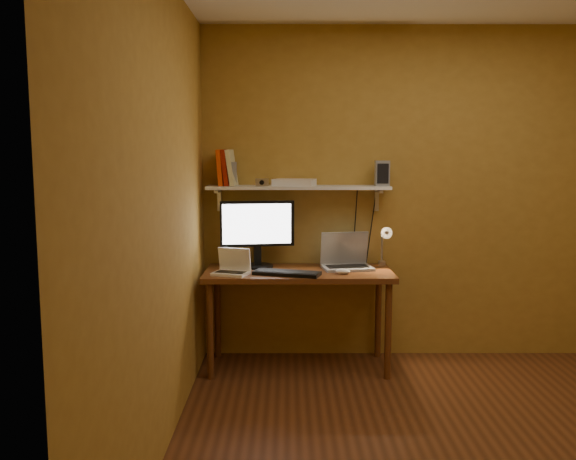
{
  "coord_description": "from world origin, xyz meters",
  "views": [
    {
      "loc": [
        -1.03,
        -3.2,
        1.64
      ],
      "look_at": [
        -1.03,
        1.18,
        1.07
      ],
      "focal_mm": 38.0,
      "sensor_mm": 36.0,
      "label": 1
    }
  ],
  "objects_px": {
    "speaker_right": "(382,173)",
    "shelf_camera": "(262,182)",
    "keyboard": "(287,273)",
    "router": "(294,182)",
    "desk": "(299,282)",
    "wall_shelf": "(298,188)",
    "laptop": "(346,259)",
    "mouse": "(343,271)",
    "netbook": "(232,267)",
    "speaker_left": "(228,174)",
    "desk_lamp": "(385,241)",
    "monitor": "(257,230)"
  },
  "relations": [
    {
      "from": "wall_shelf",
      "to": "speaker_right",
      "type": "xyz_separation_m",
      "value": [
        0.64,
        -0.01,
        0.11
      ]
    },
    {
      "from": "shelf_camera",
      "to": "speaker_left",
      "type": "bearing_deg",
      "value": 164.24
    },
    {
      "from": "speaker_left",
      "to": "router",
      "type": "height_order",
      "value": "speaker_left"
    },
    {
      "from": "speaker_right",
      "to": "router",
      "type": "height_order",
      "value": "speaker_right"
    },
    {
      "from": "laptop",
      "to": "speaker_right",
      "type": "relative_size",
      "value": 2.1
    },
    {
      "from": "netbook",
      "to": "mouse",
      "type": "bearing_deg",
      "value": 18.86
    },
    {
      "from": "router",
      "to": "keyboard",
      "type": "bearing_deg",
      "value": -98.95
    },
    {
      "from": "laptop",
      "to": "mouse",
      "type": "bearing_deg",
      "value": -109.57
    },
    {
      "from": "desk",
      "to": "desk_lamp",
      "type": "relative_size",
      "value": 3.73
    },
    {
      "from": "monitor",
      "to": "router",
      "type": "xyz_separation_m",
      "value": [
        0.28,
        0.07,
        0.36
      ]
    },
    {
      "from": "router",
      "to": "shelf_camera",
      "type": "bearing_deg",
      "value": -160.3
    },
    {
      "from": "wall_shelf",
      "to": "desk_lamp",
      "type": "height_order",
      "value": "wall_shelf"
    },
    {
      "from": "wall_shelf",
      "to": "shelf_camera",
      "type": "relative_size",
      "value": 14.21
    },
    {
      "from": "mouse",
      "to": "desk_lamp",
      "type": "relative_size",
      "value": 0.29
    },
    {
      "from": "laptop",
      "to": "desk_lamp",
      "type": "relative_size",
      "value": 1.08
    },
    {
      "from": "netbook",
      "to": "speaker_right",
      "type": "height_order",
      "value": "speaker_right"
    },
    {
      "from": "mouse",
      "to": "shelf_camera",
      "type": "relative_size",
      "value": 1.09
    },
    {
      "from": "desk_lamp",
      "to": "speaker_right",
      "type": "relative_size",
      "value": 1.96
    },
    {
      "from": "keyboard",
      "to": "router",
      "type": "distance_m",
      "value": 0.74
    },
    {
      "from": "speaker_right",
      "to": "shelf_camera",
      "type": "distance_m",
      "value": 0.92
    },
    {
      "from": "monitor",
      "to": "netbook",
      "type": "relative_size",
      "value": 1.94
    },
    {
      "from": "laptop",
      "to": "shelf_camera",
      "type": "xyz_separation_m",
      "value": [
        -0.64,
        0.01,
        0.58
      ]
    },
    {
      "from": "mouse",
      "to": "shelf_camera",
      "type": "xyz_separation_m",
      "value": [
        -0.6,
        0.24,
        0.63
      ]
    },
    {
      "from": "router",
      "to": "speaker_left",
      "type": "bearing_deg",
      "value": -178.37
    },
    {
      "from": "laptop",
      "to": "router",
      "type": "height_order",
      "value": "router"
    },
    {
      "from": "wall_shelf",
      "to": "desk_lamp",
      "type": "distance_m",
      "value": 0.77
    },
    {
      "from": "mouse",
      "to": "router",
      "type": "height_order",
      "value": "router"
    },
    {
      "from": "mouse",
      "to": "monitor",
      "type": "bearing_deg",
      "value": 172.77
    },
    {
      "from": "desk",
      "to": "shelf_camera",
      "type": "relative_size",
      "value": 14.21
    },
    {
      "from": "keyboard",
      "to": "speaker_left",
      "type": "relative_size",
      "value": 2.67
    },
    {
      "from": "laptop",
      "to": "speaker_left",
      "type": "bearing_deg",
      "value": 165.83
    },
    {
      "from": "mouse",
      "to": "desk_lamp",
      "type": "height_order",
      "value": "desk_lamp"
    },
    {
      "from": "desk",
      "to": "wall_shelf",
      "type": "height_order",
      "value": "wall_shelf"
    },
    {
      "from": "laptop",
      "to": "wall_shelf",
      "type": "bearing_deg",
      "value": 157.89
    },
    {
      "from": "wall_shelf",
      "to": "shelf_camera",
      "type": "distance_m",
      "value": 0.29
    },
    {
      "from": "laptop",
      "to": "shelf_camera",
      "type": "height_order",
      "value": "shelf_camera"
    },
    {
      "from": "laptop",
      "to": "mouse",
      "type": "distance_m",
      "value": 0.24
    },
    {
      "from": "netbook",
      "to": "speaker_left",
      "type": "xyz_separation_m",
      "value": [
        -0.05,
        0.32,
        0.66
      ]
    },
    {
      "from": "wall_shelf",
      "to": "netbook",
      "type": "bearing_deg",
      "value": -146.39
    },
    {
      "from": "desk",
      "to": "speaker_left",
      "type": "height_order",
      "value": "speaker_left"
    },
    {
      "from": "monitor",
      "to": "speaker_left",
      "type": "relative_size",
      "value": 3.13
    },
    {
      "from": "speaker_right",
      "to": "keyboard",
      "type": "bearing_deg",
      "value": -153.05
    },
    {
      "from": "laptop",
      "to": "speaker_right",
      "type": "bearing_deg",
      "value": 6.53
    },
    {
      "from": "netbook",
      "to": "speaker_right",
      "type": "relative_size",
      "value": 1.52
    },
    {
      "from": "netbook",
      "to": "speaker_left",
      "type": "bearing_deg",
      "value": 118.01
    },
    {
      "from": "speaker_right",
      "to": "monitor",
      "type": "bearing_deg",
      "value": -175.45
    },
    {
      "from": "netbook",
      "to": "laptop",
      "type": "bearing_deg",
      "value": 34.31
    },
    {
      "from": "router",
      "to": "monitor",
      "type": "bearing_deg",
      "value": -166.85
    },
    {
      "from": "shelf_camera",
      "to": "desk",
      "type": "bearing_deg",
      "value": -23.03
    },
    {
      "from": "wall_shelf",
      "to": "speaker_right",
      "type": "height_order",
      "value": "speaker_right"
    }
  ]
}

